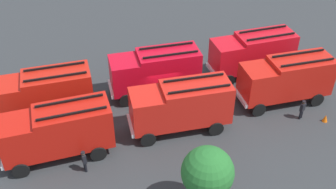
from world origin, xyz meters
name	(u,v)px	position (x,y,z in m)	size (l,w,h in m)	color
ground_plane	(168,109)	(0.00, 0.00, 0.00)	(54.13, 54.13, 0.00)	#2D3033
fire_truck_0	(253,52)	(-8.49, -2.30, 2.15)	(7.32, 3.05, 3.88)	red
fire_truck_1	(156,70)	(0.17, -2.43, 2.15)	(7.41, 3.33, 3.88)	red
fire_truck_2	(44,93)	(8.78, -2.29, 2.15)	(7.35, 3.16, 3.88)	red
fire_truck_3	(286,78)	(-8.91, 2.06, 2.15)	(7.39, 3.28, 3.88)	red
fire_truck_4	(181,105)	(-0.10, 2.43, 2.15)	(7.43, 3.42, 3.88)	red
fire_truck_5	(58,130)	(8.37, 2.23, 2.15)	(7.29, 2.97, 3.88)	red
firefighter_0	(84,160)	(7.18, 4.21, 0.91)	(0.29, 0.45, 1.63)	black
firefighter_1	(302,109)	(-8.98, 4.43, 0.89)	(0.48, 0.39, 1.61)	black
firefighter_2	(52,123)	(8.69, -0.09, 1.00)	(0.47, 0.35, 1.77)	black
tree_1	(208,172)	(1.18, 9.58, 3.05)	(2.93, 2.93, 4.54)	brown
traffic_cone_0	(164,73)	(-1.24, -4.55, 0.29)	(0.41, 0.41, 0.59)	#F2600C
traffic_cone_1	(325,118)	(-10.49, 5.35, 0.29)	(0.40, 0.40, 0.58)	#F2600C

